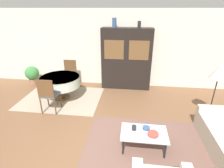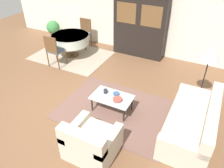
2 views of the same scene
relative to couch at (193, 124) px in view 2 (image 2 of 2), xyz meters
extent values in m
plane|color=brown|center=(-2.78, -0.38, -0.30)|extent=(14.00, 14.00, 0.00)
cube|color=beige|center=(-2.78, 3.25, 1.05)|extent=(10.00, 0.06, 2.70)
cube|color=brown|center=(-1.68, -0.02, -0.29)|extent=(2.68, 1.93, 0.01)
cube|color=gray|center=(-4.33, 1.83, -0.29)|extent=(2.48, 1.83, 0.01)
cube|color=beige|center=(-0.05, 0.00, -0.07)|extent=(0.88, 1.90, 0.45)
cube|color=beige|center=(0.29, 0.00, 0.34)|extent=(0.20, 1.90, 0.37)
cube|color=beige|center=(-0.05, -0.87, 0.21)|extent=(0.88, 0.16, 0.12)
cube|color=beige|center=(-0.05, 0.87, 0.21)|extent=(0.88, 0.16, 0.12)
cube|color=beige|center=(-1.58, -1.30, -0.08)|extent=(0.89, 0.83, 0.44)
cube|color=beige|center=(-1.58, -1.61, 0.32)|extent=(0.89, 0.20, 0.35)
cube|color=beige|center=(-1.94, -1.30, 0.20)|extent=(0.16, 0.83, 0.12)
cube|color=beige|center=(-1.21, -1.30, 0.20)|extent=(0.16, 0.83, 0.12)
cylinder|color=black|center=(-2.20, -0.29, -0.10)|extent=(0.04, 0.04, 0.36)
cylinder|color=black|center=(-1.39, -0.29, -0.10)|extent=(0.04, 0.04, 0.36)
cylinder|color=black|center=(-2.20, 0.16, -0.10)|extent=(0.04, 0.04, 0.36)
cylinder|color=black|center=(-1.39, 0.16, -0.10)|extent=(0.04, 0.04, 0.36)
cube|color=silver|center=(-1.79, -0.07, 0.09)|extent=(0.93, 0.58, 0.02)
cube|color=black|center=(-2.32, 2.98, 0.76)|extent=(1.71, 0.44, 2.11)
cube|color=brown|center=(-2.73, 2.76, 1.13)|extent=(0.65, 0.01, 0.63)
cube|color=brown|center=(-1.91, 2.76, 1.13)|extent=(0.65, 0.01, 0.63)
cylinder|color=brown|center=(-4.32, 1.86, -0.27)|extent=(0.48, 0.48, 0.03)
cylinder|color=brown|center=(-4.32, 1.86, -0.07)|extent=(0.14, 0.14, 0.43)
cylinder|color=beige|center=(-4.32, 1.86, 0.29)|extent=(1.22, 1.22, 0.30)
cylinder|color=beige|center=(-4.32, 1.86, 0.43)|extent=(1.23, 1.23, 0.03)
cylinder|color=brown|center=(-4.52, 1.31, -0.05)|extent=(0.04, 0.04, 0.48)
cylinder|color=brown|center=(-4.12, 1.31, -0.05)|extent=(0.04, 0.04, 0.48)
cylinder|color=brown|center=(-4.52, 0.90, -0.05)|extent=(0.04, 0.04, 0.48)
cylinder|color=brown|center=(-4.12, 0.90, -0.05)|extent=(0.04, 0.04, 0.48)
cube|color=#475666|center=(-4.32, 1.11, 0.21)|extent=(0.44, 0.44, 0.04)
cube|color=brown|center=(-4.32, 0.91, 0.47)|extent=(0.44, 0.04, 0.49)
cylinder|color=brown|center=(-4.12, 2.41, -0.05)|extent=(0.04, 0.04, 0.48)
cylinder|color=brown|center=(-4.52, 2.41, -0.05)|extent=(0.04, 0.04, 0.48)
cylinder|color=brown|center=(-4.12, 2.81, -0.05)|extent=(0.04, 0.04, 0.48)
cylinder|color=brown|center=(-4.52, 2.81, -0.05)|extent=(0.04, 0.04, 0.48)
cube|color=#475666|center=(-4.32, 2.61, 0.21)|extent=(0.44, 0.44, 0.04)
cube|color=brown|center=(-4.32, 2.81, 0.47)|extent=(0.44, 0.04, 0.49)
cylinder|color=black|center=(-0.04, 1.23, -0.28)|extent=(0.28, 0.28, 0.02)
cylinder|color=black|center=(-0.04, 1.23, 0.30)|extent=(0.03, 0.03, 1.14)
cone|color=beige|center=(-0.04, 1.23, 1.03)|extent=(0.42, 0.42, 0.37)
cylinder|color=#232328|center=(-2.00, 0.00, 0.14)|extent=(0.10, 0.10, 0.10)
cylinder|color=#9E4238|center=(-1.63, -0.12, 0.12)|extent=(0.22, 0.22, 0.06)
cylinder|color=#33517A|center=(-1.75, 0.06, 0.12)|extent=(0.15, 0.15, 0.04)
cylinder|color=#93664C|center=(-5.80, 2.75, -0.17)|extent=(0.28, 0.28, 0.26)
sphere|color=#387A3D|center=(-5.80, 2.75, 0.18)|extent=(0.50, 0.50, 0.50)
camera|label=1|loc=(-2.09, -2.95, 2.40)|focal=28.00mm
camera|label=2|loc=(-0.01, -3.57, 3.14)|focal=35.00mm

